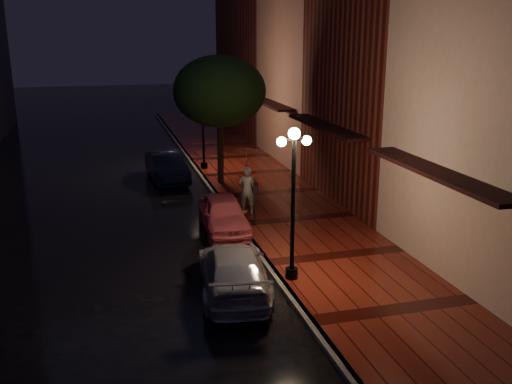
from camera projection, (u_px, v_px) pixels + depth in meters
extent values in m
plane|color=black|center=(239.00, 228.00, 20.81)|extent=(120.00, 120.00, 0.00)
cube|color=#4D140D|center=(297.00, 221.00, 21.36)|extent=(4.50, 60.00, 0.15)
cube|color=#595451|center=(239.00, 226.00, 20.79)|extent=(0.25, 60.00, 0.15)
cube|color=#511914|center=(395.00, 68.00, 22.95)|extent=(5.00, 8.00, 11.00)
cube|color=#8C5951|center=(321.00, 78.00, 30.65)|extent=(5.00, 8.00, 9.00)
cube|color=#511914|center=(268.00, 60.00, 39.80)|extent=(5.00, 12.00, 10.00)
cylinder|color=black|center=(293.00, 211.00, 15.67)|extent=(0.12, 0.12, 4.00)
cylinder|color=black|center=(292.00, 273.00, 16.18)|extent=(0.36, 0.36, 0.30)
cube|color=black|center=(294.00, 139.00, 15.13)|extent=(0.70, 0.08, 0.08)
sphere|color=#FFDC99|center=(294.00, 134.00, 15.09)|extent=(0.32, 0.32, 0.32)
sphere|color=#FFDC99|center=(282.00, 142.00, 15.06)|extent=(0.26, 0.26, 0.26)
sphere|color=#FFDC99|center=(307.00, 140.00, 15.23)|extent=(0.26, 0.26, 0.26)
cylinder|color=black|center=(203.00, 130.00, 28.68)|extent=(0.12, 0.12, 4.00)
cylinder|color=black|center=(204.00, 165.00, 29.18)|extent=(0.36, 0.36, 0.30)
cube|color=black|center=(202.00, 89.00, 28.13)|extent=(0.70, 0.08, 0.08)
sphere|color=#FFDC99|center=(202.00, 86.00, 28.09)|extent=(0.32, 0.32, 0.32)
sphere|color=#FFDC99|center=(195.00, 91.00, 28.06)|extent=(0.26, 0.26, 0.26)
sphere|color=#FFDC99|center=(209.00, 90.00, 28.23)|extent=(0.26, 0.26, 0.26)
cylinder|color=black|center=(220.00, 148.00, 26.06)|extent=(0.28, 0.28, 3.20)
ellipsoid|color=black|center=(219.00, 91.00, 25.36)|extent=(4.16, 4.16, 3.20)
sphere|color=black|center=(232.00, 103.00, 26.25)|extent=(1.80, 1.80, 1.80)
sphere|color=black|center=(209.00, 105.00, 24.69)|extent=(1.80, 1.80, 1.80)
imported|color=#E65E6A|center=(224.00, 214.00, 20.26)|extent=(1.69, 3.86, 1.29)
imported|color=black|center=(167.00, 167.00, 27.20)|extent=(1.82, 4.29, 1.38)
imported|color=#9F9EA5|center=(234.00, 270.00, 15.51)|extent=(2.40, 4.65, 1.29)
imported|color=silver|center=(247.00, 190.00, 21.70)|extent=(0.74, 0.56, 1.85)
imported|color=silver|center=(247.00, 160.00, 21.38)|extent=(1.08, 1.10, 0.99)
cylinder|color=black|center=(247.00, 179.00, 21.59)|extent=(0.02, 0.02, 1.48)
cube|color=black|center=(255.00, 187.00, 21.70)|extent=(0.15, 0.35, 0.37)
cylinder|color=black|center=(255.00, 209.00, 20.41)|extent=(0.07, 0.07, 1.24)
cube|color=black|center=(255.00, 190.00, 20.21)|extent=(0.14, 0.10, 0.25)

